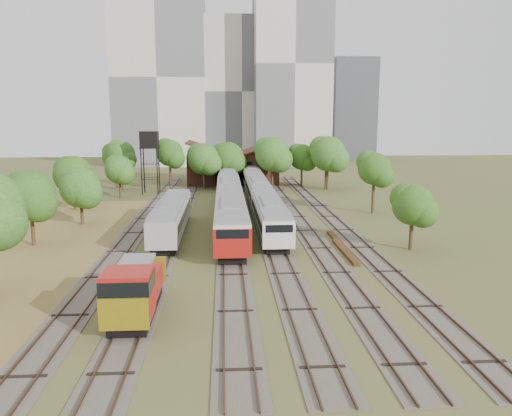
{
  "coord_description": "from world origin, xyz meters",
  "views": [
    {
      "loc": [
        -2.62,
        -33.23,
        11.86
      ],
      "look_at": [
        0.68,
        17.87,
        2.5
      ],
      "focal_mm": 35.0,
      "sensor_mm": 36.0,
      "label": 1
    }
  ],
  "objects": [
    {
      "name": "tree_band_left",
      "position": [
        -20.05,
        19.08,
        5.08
      ],
      "size": [
        8.58,
        65.86,
        8.57
      ],
      "color": "#382616",
      "rests_on": "ground"
    },
    {
      "name": "tree_band_right",
      "position": [
        14.87,
        31.17,
        5.04
      ],
      "size": [
        5.66,
        43.21,
        7.6
      ],
      "color": "#382616",
      "rests_on": "ground"
    },
    {
      "name": "tower_far_right",
      "position": [
        34.0,
        110.0,
        14.0
      ],
      "size": [
        12.0,
        12.0,
        28.0
      ],
      "primitive_type": "cube",
      "color": "#424449",
      "rests_on": "ground"
    },
    {
      "name": "tower_left",
      "position": [
        -18.0,
        95.0,
        21.0
      ],
      "size": [
        22.0,
        16.0,
        42.0
      ],
      "primitive_type": "cube",
      "color": "beige",
      "rests_on": "ground"
    },
    {
      "name": "tree_band_far",
      "position": [
        0.92,
        49.53,
        5.53
      ],
      "size": [
        38.84,
        9.41,
        8.81
      ],
      "color": "#382616",
      "rests_on": "ground"
    },
    {
      "name": "ground",
      "position": [
        0.0,
        0.0,
        0.0
      ],
      "size": [
        240.0,
        240.0,
        0.0
      ],
      "primitive_type": "plane",
      "color": "#475123",
      "rests_on": "ground"
    },
    {
      "name": "dry_grass_patch",
      "position": [
        -18.0,
        8.0,
        0.02
      ],
      "size": [
        14.0,
        60.0,
        0.04
      ],
      "primitive_type": "cube",
      "color": "brown",
      "rests_on": "ground"
    },
    {
      "name": "tower_right",
      "position": [
        14.0,
        92.0,
        24.0
      ],
      "size": [
        18.0,
        16.0,
        48.0
      ],
      "primitive_type": "cube",
      "color": "beige",
      "rests_on": "ground"
    },
    {
      "name": "water_tower",
      "position": [
        -14.07,
        45.24,
        8.16
      ],
      "size": [
        2.79,
        2.79,
        9.69
      ],
      "color": "black",
      "rests_on": "ground"
    },
    {
      "name": "maintenance_shed",
      "position": [
        -1.0,
        57.98,
        2.91
      ],
      "size": [
        16.45,
        11.55,
        7.58
      ],
      "color": "#351713",
      "rests_on": "ground"
    },
    {
      "name": "tracks",
      "position": [
        -0.67,
        25.0,
        0.04
      ],
      "size": [
        24.6,
        80.0,
        0.19
      ],
      "color": "#4C473D",
      "rests_on": "ground"
    },
    {
      "name": "shunter_locomotive",
      "position": [
        -8.0,
        -4.81,
        1.69
      ],
      "size": [
        2.7,
        8.1,
        3.53
      ],
      "color": "black",
      "rests_on": "ground"
    },
    {
      "name": "railcar_rear",
      "position": [
        -2.0,
        49.43,
        1.81
      ],
      "size": [
        2.77,
        16.08,
        3.43
      ],
      "color": "black",
      "rests_on": "ground"
    },
    {
      "name": "old_grey_coach",
      "position": [
        -8.0,
        16.94,
        1.88
      ],
      "size": [
        2.79,
        18.0,
        3.44
      ],
      "color": "black",
      "rests_on": "ground"
    },
    {
      "name": "railcar_green_set",
      "position": [
        2.0,
        33.73,
        1.85
      ],
      "size": [
        2.83,
        52.07,
        3.49
      ],
      "color": "black",
      "rests_on": "ground"
    },
    {
      "name": "railcar_red_set",
      "position": [
        -2.0,
        22.18,
        2.03
      ],
      "size": [
        3.1,
        34.57,
        3.84
      ],
      "color": "black",
      "rests_on": "ground"
    },
    {
      "name": "rail_pile_far",
      "position": [
        8.2,
        12.24,
        0.14
      ],
      "size": [
        0.53,
        8.52,
        0.28
      ],
      "primitive_type": "cube",
      "color": "#502E16",
      "rests_on": "ground"
    },
    {
      "name": "rail_pile_near",
      "position": [
        8.0,
        8.83,
        0.14
      ],
      "size": [
        0.55,
        8.24,
        0.27
      ],
      "primitive_type": "cube",
      "color": "#502E16",
      "rests_on": "ground"
    },
    {
      "name": "tower_centre",
      "position": [
        2.0,
        100.0,
        18.0
      ],
      "size": [
        20.0,
        18.0,
        36.0
      ],
      "primitive_type": "cube",
      "color": "beige",
      "rests_on": "ground"
    }
  ]
}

